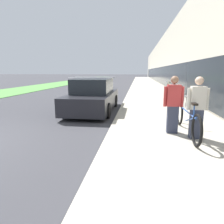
% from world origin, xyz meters
% --- Properties ---
extents(sidewalk_slab, '(3.80, 70.00, 0.10)m').
position_xyz_m(sidewalk_slab, '(5.80, 21.00, 0.05)').
color(sidewalk_slab, '#B2AA99').
rests_on(sidewalk_slab, ground).
extents(storefront_facade, '(10.01, 70.00, 6.30)m').
position_xyz_m(storefront_facade, '(12.74, 29.00, 3.14)').
color(storefront_facade, beige).
rests_on(storefront_facade, ground).
extents(lawn_strip, '(4.34, 70.00, 0.03)m').
position_xyz_m(lawn_strip, '(-6.48, 25.00, 0.01)').
color(lawn_strip, '#518E42').
rests_on(lawn_strip, ground).
extents(tandem_bicycle, '(0.52, 2.66, 0.96)m').
position_xyz_m(tandem_bicycle, '(6.06, 1.65, 0.50)').
color(tandem_bicycle, black).
rests_on(tandem_bicycle, sidewalk_slab).
extents(person_rider, '(0.53, 0.21, 1.55)m').
position_xyz_m(person_rider, '(6.20, 1.32, 0.88)').
color(person_rider, '#33384C').
rests_on(person_rider, sidewalk_slab).
extents(person_bystander, '(0.53, 0.21, 1.56)m').
position_xyz_m(person_bystander, '(5.68, 1.71, 0.89)').
color(person_bystander, '#33384C').
rests_on(person_bystander, sidewalk_slab).
extents(bike_rack_hoop, '(0.05, 0.60, 0.84)m').
position_xyz_m(bike_rack_hoop, '(7.05, 5.77, 0.61)').
color(bike_rack_hoop, black).
rests_on(bike_rack_hoop, sidewalk_slab).
extents(cruiser_bike_nearest, '(0.52, 1.89, 0.97)m').
position_xyz_m(cruiser_bike_nearest, '(6.86, 6.81, 0.51)').
color(cruiser_bike_nearest, black).
rests_on(cruiser_bike_nearest, sidewalk_slab).
extents(cruiser_bike_middle, '(0.52, 1.88, 0.95)m').
position_xyz_m(cruiser_bike_middle, '(6.90, 9.17, 0.50)').
color(cruiser_bike_middle, black).
rests_on(cruiser_bike_middle, sidewalk_slab).
extents(cruiser_bike_farthest, '(0.52, 1.81, 0.94)m').
position_xyz_m(cruiser_bike_farthest, '(6.99, 11.43, 0.49)').
color(cruiser_bike_farthest, black).
rests_on(cruiser_bike_farthest, sidewalk_slab).
extents(parked_sedan_curbside, '(1.90, 4.32, 1.53)m').
position_xyz_m(parked_sedan_curbside, '(2.74, 4.90, 0.66)').
color(parked_sedan_curbside, black).
rests_on(parked_sedan_curbside, ground).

